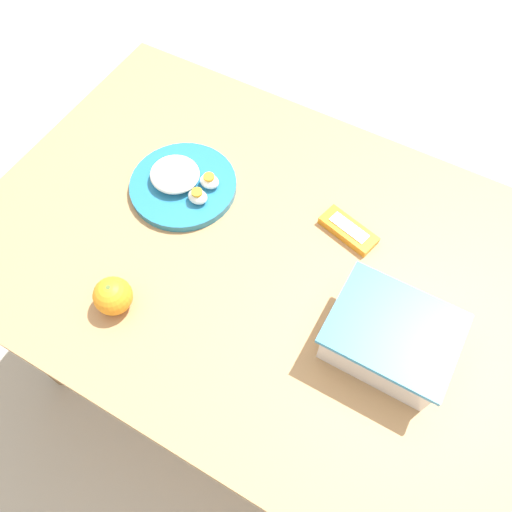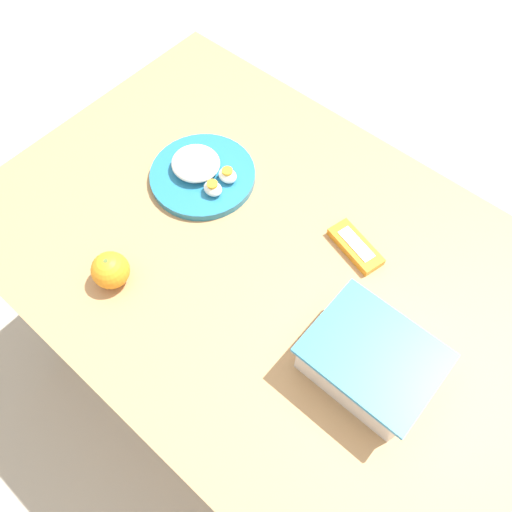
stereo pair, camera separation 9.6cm
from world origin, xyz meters
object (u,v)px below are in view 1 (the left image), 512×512
at_px(food_container, 389,339).
at_px(candy_bar, 348,230).
at_px(orange_fruit, 113,296).
at_px(rice_plate, 182,183).

bearing_deg(food_container, candy_bar, -50.88).
distance_m(orange_fruit, candy_bar, 0.48).
xyz_separation_m(rice_plate, candy_bar, (-0.36, -0.07, -0.01)).
bearing_deg(food_container, rice_plate, -13.51).
height_order(food_container, rice_plate, food_container).
distance_m(rice_plate, candy_bar, 0.36).
xyz_separation_m(food_container, rice_plate, (0.51, -0.12, -0.02)).
bearing_deg(rice_plate, orange_fruit, 98.83).
distance_m(food_container, rice_plate, 0.53).
relative_size(orange_fruit, rice_plate, 0.31).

